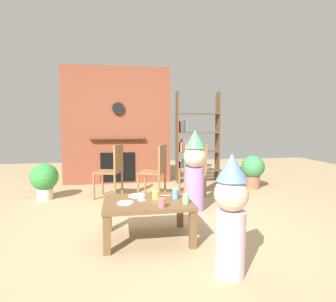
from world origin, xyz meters
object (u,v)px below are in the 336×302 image
child_with_cone_hat (231,212)px  paper_plate_rear (125,203)px  dining_chair_right (197,166)px  coffee_table (148,207)px  paper_cup_near_left (162,203)px  paper_cup_near_right (186,199)px  paper_plate_front (137,196)px  dining_chair_middle (157,168)px  paper_cup_far_left (156,195)px  child_in_pink (195,168)px  potted_plant_short (44,179)px  paper_cup_center (175,194)px  bookshelf (194,141)px  birthday_cake_slice (142,197)px  potted_plant_tall (253,169)px  dining_chair_left (113,168)px

child_with_cone_hat → paper_plate_rear: bearing=11.6°
paper_plate_rear → dining_chair_right: size_ratio=0.19×
coffee_table → paper_cup_near_left: paper_cup_near_left is taller
paper_cup_near_right → paper_plate_front: paper_cup_near_right is taller
paper_cup_near_right → dining_chair_middle: 1.84m
paper_cup_far_left → paper_plate_rear: 0.35m
paper_plate_rear → dining_chair_middle: size_ratio=0.19×
paper_cup_far_left → child_in_pink: (0.68, 0.89, 0.14)m
paper_cup_near_right → child_in_pink: size_ratio=0.09×
child_in_pink → potted_plant_short: size_ratio=1.93×
paper_cup_near_left → paper_cup_center: (0.20, 0.30, 0.01)m
bookshelf → child_in_pink: bearing=-104.6°
birthday_cake_slice → paper_cup_near_left: bearing=-59.7°
child_with_cone_hat → paper_cup_far_left: bearing=-5.8°
child_in_pink → dining_chair_middle: child_in_pink is taller
paper_plate_rear → child_in_pink: (1.01, 1.00, 0.18)m
paper_cup_near_left → potted_plant_tall: size_ratio=0.14×
paper_plate_front → dining_chair_left: 1.63m
paper_cup_near_right → paper_plate_front: bearing=140.9°
birthday_cake_slice → dining_chair_left: dining_chair_left is taller
potted_plant_short → dining_chair_middle: bearing=-8.0°
coffee_table → paper_cup_far_left: size_ratio=10.01×
bookshelf → paper_plate_rear: size_ratio=10.93×
child_in_pink → potted_plant_short: bearing=-73.6°
coffee_table → paper_cup_center: size_ratio=9.03×
paper_cup_near_left → dining_chair_right: bearing=65.4°
paper_plate_rear → child_with_cone_hat: bearing=-44.1°
dining_chair_left → potted_plant_tall: dining_chair_left is taller
child_with_cone_hat → potted_plant_tall: 3.40m
paper_cup_far_left → potted_plant_short: potted_plant_short is taller
paper_cup_near_left → potted_plant_short: size_ratio=0.15×
dining_chair_middle → dining_chair_right: same height
paper_plate_front → child_in_pink: 1.15m
paper_cup_near_left → paper_plate_rear: 0.41m
coffee_table → paper_cup_near_right: size_ratio=9.45×
paper_cup_far_left → child_with_cone_hat: child_with_cone_hat is taller
paper_cup_far_left → coffee_table: bearing=-151.2°
paper_cup_far_left → child_in_pink: size_ratio=0.08×
dining_chair_left → potted_plant_tall: bearing=-154.5°
paper_cup_near_left → dining_chair_right: dining_chair_right is taller
birthday_cake_slice → potted_plant_tall: 3.09m
paper_cup_near_left → paper_cup_near_right: paper_cup_near_right is taller
coffee_table → child_with_cone_hat: child_with_cone_hat is taller
dining_chair_middle → potted_plant_short: dining_chair_middle is taller
paper_cup_near_right → dining_chair_left: dining_chair_left is taller
paper_plate_front → dining_chair_middle: size_ratio=0.21×
paper_plate_front → potted_plant_short: size_ratio=0.32×
paper_cup_center → child_in_pink: size_ratio=0.09×
birthday_cake_slice → potted_plant_tall: (2.30, 2.06, -0.09)m
paper_cup_center → paper_plate_rear: bearing=-169.8°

